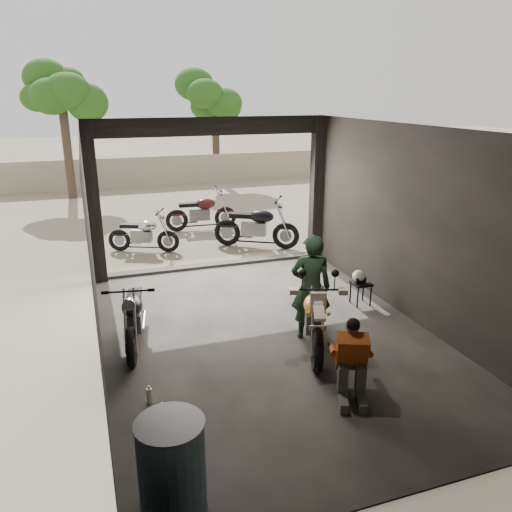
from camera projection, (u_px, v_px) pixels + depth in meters
ground at (268, 337)px, 7.87m from camera, size 80.00×80.00×0.00m
garage at (257, 250)px, 7.96m from camera, size 7.00×7.13×3.20m
boundary_wall at (150, 171)px, 20.26m from camera, size 18.00×0.30×1.20m
tree_left at (60, 82)px, 16.93m from camera, size 2.20×2.20×5.60m
tree_right at (215, 95)px, 20.19m from camera, size 2.20×2.20×5.00m
main_bike at (313, 312)px, 7.36m from camera, size 1.30×1.92×1.19m
left_bike at (133, 312)px, 7.46m from camera, size 0.92×1.70×1.09m
outside_bike_a at (143, 231)px, 11.90m from camera, size 1.63×1.16×1.02m
outside_bike_b at (201, 209)px, 13.79m from camera, size 1.76×0.80×1.16m
outside_bike_c at (256, 223)px, 12.20m from camera, size 1.99×1.60×1.26m
rider at (311, 288)px, 7.58m from camera, size 0.71×0.58×1.69m
mechanic at (352, 364)px, 6.11m from camera, size 0.74×0.84×1.01m
stool at (361, 286)px, 8.93m from camera, size 0.31×0.31×0.44m
helmet at (359, 276)px, 8.90m from camera, size 0.30×0.31×0.22m
oil_drum at (172, 468)px, 4.47m from camera, size 0.81×0.81×0.94m
sign_post at (346, 182)px, 12.68m from camera, size 0.75×0.08×2.24m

